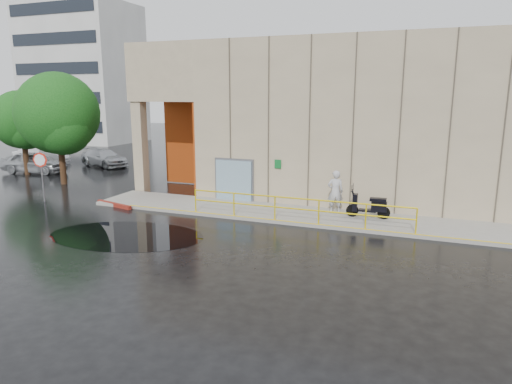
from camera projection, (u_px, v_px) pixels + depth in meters
ground at (169, 235)px, 17.78m from camera, size 120.00×120.00×0.00m
sidewalk at (299, 215)px, 20.48m from camera, size 20.00×3.00×0.15m
building at (351, 116)px, 25.15m from camera, size 20.00×10.17×8.00m
guardrail at (296, 209)px, 19.04m from camera, size 9.56×0.06×1.03m
distant_building at (83, 75)px, 51.50m from camera, size 12.00×8.08×15.00m
person at (335, 192)px, 20.37m from camera, size 0.81×0.65×1.94m
scooter at (369, 199)px, 19.57m from camera, size 1.88×0.67×1.44m
stop_sign at (41, 166)px, 22.96m from camera, size 0.75×0.21×2.53m
red_curb at (114, 205)px, 22.34m from camera, size 2.37×0.78×0.18m
puddle at (126, 235)px, 17.75m from camera, size 6.69×4.67×0.01m
car_a at (34, 162)px, 31.63m from camera, size 4.64×2.44×1.50m
car_b at (41, 155)px, 35.96m from camera, size 4.32×2.24×1.36m
car_c at (104, 158)px, 34.63m from camera, size 4.78×3.10×1.29m
tree_near at (59, 117)px, 26.93m from camera, size 4.83×4.83×6.68m
tree_far at (23, 122)px, 30.30m from camera, size 3.87×3.87×5.66m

